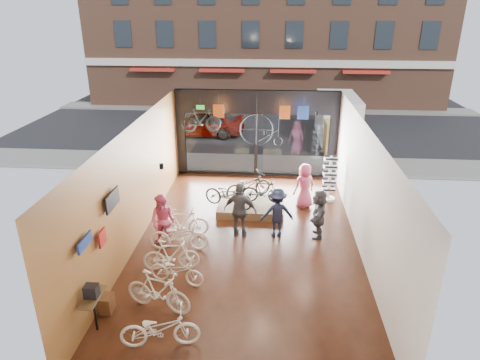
# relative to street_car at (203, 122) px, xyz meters

# --- Properties ---
(ground_plane) EXTENTS (7.00, 12.00, 0.04)m
(ground_plane) POSITION_rel_street_car_xyz_m (3.34, -12.00, -0.83)
(ground_plane) COLOR black
(ground_plane) RESTS_ON ground
(ceiling) EXTENTS (7.00, 12.00, 0.04)m
(ceiling) POSITION_rel_street_car_xyz_m (3.34, -12.00, 3.01)
(ceiling) COLOR black
(ceiling) RESTS_ON ground
(wall_left) EXTENTS (0.04, 12.00, 3.80)m
(wall_left) POSITION_rel_street_car_xyz_m (-0.18, -12.00, 1.09)
(wall_left) COLOR #AA5F32
(wall_left) RESTS_ON ground
(wall_right) EXTENTS (0.04, 12.00, 3.80)m
(wall_right) POSITION_rel_street_car_xyz_m (6.86, -12.00, 1.09)
(wall_right) COLOR beige
(wall_right) RESTS_ON ground
(wall_back) EXTENTS (7.00, 0.04, 3.80)m
(wall_back) POSITION_rel_street_car_xyz_m (3.34, -18.02, 1.09)
(wall_back) COLOR beige
(wall_back) RESTS_ON ground
(storefront) EXTENTS (7.00, 0.26, 3.80)m
(storefront) POSITION_rel_street_car_xyz_m (3.34, -6.00, 1.09)
(storefront) COLOR black
(storefront) RESTS_ON ground
(exit_sign) EXTENTS (0.35, 0.06, 0.18)m
(exit_sign) POSITION_rel_street_car_xyz_m (0.94, -6.12, 2.24)
(exit_sign) COLOR #198C26
(exit_sign) RESTS_ON storefront
(street_road) EXTENTS (30.00, 18.00, 0.02)m
(street_road) POSITION_rel_street_car_xyz_m (3.34, 3.00, -0.82)
(street_road) COLOR black
(street_road) RESTS_ON ground
(sidewalk_near) EXTENTS (30.00, 2.40, 0.12)m
(sidewalk_near) POSITION_rel_street_car_xyz_m (3.34, -4.80, -0.75)
(sidewalk_near) COLOR slate
(sidewalk_near) RESTS_ON ground
(sidewalk_far) EXTENTS (30.00, 2.00, 0.12)m
(sidewalk_far) POSITION_rel_street_car_xyz_m (3.34, 7.00, -0.75)
(sidewalk_far) COLOR slate
(sidewalk_far) RESTS_ON ground
(opposite_building) EXTENTS (26.00, 5.00, 14.00)m
(opposite_building) POSITION_rel_street_car_xyz_m (3.34, 9.50, 6.19)
(opposite_building) COLOR brown
(opposite_building) RESTS_ON ground
(street_car) EXTENTS (4.74, 1.91, 1.62)m
(street_car) POSITION_rel_street_car_xyz_m (0.00, 0.00, 0.00)
(street_car) COLOR gray
(street_car) RESTS_ON street_road
(box_truck) EXTENTS (2.06, 6.18, 2.43)m
(box_truck) POSITION_rel_street_car_xyz_m (7.67, -1.00, 0.41)
(box_truck) COLOR silver
(box_truck) RESTS_ON street_road
(floor_bike_0) EXTENTS (1.85, 0.89, 0.93)m
(floor_bike_0) POSITION_rel_street_car_xyz_m (1.70, -16.64, -0.34)
(floor_bike_0) COLOR beige
(floor_bike_0) RESTS_ON ground_plane
(floor_bike_1) EXTENTS (1.85, 0.98, 1.07)m
(floor_bike_1) POSITION_rel_street_car_xyz_m (1.35, -15.43, -0.27)
(floor_bike_1) COLOR beige
(floor_bike_1) RESTS_ON ground_plane
(floor_bike_2) EXTENTS (1.64, 0.85, 0.82)m
(floor_bike_2) POSITION_rel_street_car_xyz_m (1.57, -14.33, -0.40)
(floor_bike_2) COLOR beige
(floor_bike_2) RESTS_ON ground_plane
(floor_bike_3) EXTENTS (1.67, 0.70, 0.97)m
(floor_bike_3) POSITION_rel_street_car_xyz_m (1.27, -13.70, -0.32)
(floor_bike_3) COLOR beige
(floor_bike_3) RESTS_ON ground_plane
(floor_bike_4) EXTENTS (1.86, 0.71, 0.96)m
(floor_bike_4) POSITION_rel_street_car_xyz_m (1.26, -12.58, -0.33)
(floor_bike_4) COLOR beige
(floor_bike_4) RESTS_ON ground_plane
(floor_bike_5) EXTENTS (1.81, 0.85, 1.05)m
(floor_bike_5) POSITION_rel_street_car_xyz_m (1.20, -11.83, -0.28)
(floor_bike_5) COLOR beige
(floor_bike_5) RESTS_ON ground_plane
(display_platform) EXTENTS (2.40, 1.80, 0.30)m
(display_platform) POSITION_rel_street_car_xyz_m (3.32, -9.64, -0.66)
(display_platform) COLOR #483B22
(display_platform) RESTS_ON ground_plane
(display_bike_left) EXTENTS (1.98, 1.28, 0.98)m
(display_bike_left) POSITION_rel_street_car_xyz_m (2.53, -10.06, -0.02)
(display_bike_left) COLOR black
(display_bike_left) RESTS_ON display_platform
(display_bike_mid) EXTENTS (1.57, 0.50, 0.93)m
(display_bike_mid) POSITION_rel_street_car_xyz_m (3.77, -9.58, -0.04)
(display_bike_mid) COLOR black
(display_bike_mid) RESTS_ON display_platform
(display_bike_right) EXTENTS (1.90, 1.43, 0.96)m
(display_bike_right) POSITION_rel_street_car_xyz_m (3.20, -9.14, -0.03)
(display_bike_right) COLOR black
(display_bike_right) RESTS_ON display_platform
(customer_1) EXTENTS (0.99, 0.85, 1.75)m
(customer_1) POSITION_rel_street_car_xyz_m (0.74, -12.41, 0.07)
(customer_1) COLOR #CC4C72
(customer_1) RESTS_ON ground_plane
(customer_2) EXTENTS (1.16, 0.64, 1.87)m
(customer_2) POSITION_rel_street_car_xyz_m (3.08, -11.59, 0.13)
(customer_2) COLOR #3F3F44
(customer_2) RESTS_ON ground_plane
(customer_3) EXTENTS (1.21, 0.85, 1.70)m
(customer_3) POSITION_rel_street_car_xyz_m (4.27, -11.50, 0.04)
(customer_3) COLOR #161C33
(customer_3) RESTS_ON ground_plane
(customer_4) EXTENTS (1.00, 0.89, 1.72)m
(customer_4) POSITION_rel_street_car_xyz_m (5.30, -9.22, 0.05)
(customer_4) COLOR #CC4C72
(customer_4) RESTS_ON ground_plane
(customer_5) EXTENTS (0.68, 1.57, 1.64)m
(customer_5) POSITION_rel_street_car_xyz_m (5.62, -11.38, 0.01)
(customer_5) COLOR #3F3F44
(customer_5) RESTS_ON ground_plane
(sunglasses_rack) EXTENTS (0.63, 0.57, 1.81)m
(sunglasses_rack) POSITION_rel_street_car_xyz_m (6.29, -8.51, 0.10)
(sunglasses_rack) COLOR white
(sunglasses_rack) RESTS_ON ground_plane
(wall_merch) EXTENTS (0.40, 2.40, 2.60)m
(wall_merch) POSITION_rel_street_car_xyz_m (-0.04, -15.50, 0.49)
(wall_merch) COLOR navy
(wall_merch) RESTS_ON wall_left
(penny_farthing) EXTENTS (1.64, 0.06, 1.32)m
(penny_farthing) POSITION_rel_street_car_xyz_m (3.69, -7.68, 1.69)
(penny_farthing) COLOR black
(penny_farthing) RESTS_ON ceiling
(hung_bike) EXTENTS (1.64, 0.83, 0.95)m
(hung_bike) POSITION_rel_street_car_xyz_m (1.23, -7.80, 2.12)
(hung_bike) COLOR black
(hung_bike) RESTS_ON ceiling
(jersey_left) EXTENTS (0.45, 0.03, 0.55)m
(jersey_left) POSITION_rel_street_car_xyz_m (1.81, -6.80, 2.24)
(jersey_left) COLOR #CC5919
(jersey_left) RESTS_ON ceiling
(jersey_mid) EXTENTS (0.45, 0.03, 0.55)m
(jersey_mid) POSITION_rel_street_car_xyz_m (4.52, -6.80, 2.24)
(jersey_mid) COLOR #CC5919
(jersey_mid) RESTS_ON ceiling
(jersey_right) EXTENTS (0.45, 0.03, 0.55)m
(jersey_right) POSITION_rel_street_car_xyz_m (5.26, -6.80, 2.24)
(jersey_right) COLOR #1E3F99
(jersey_right) RESTS_ON ceiling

